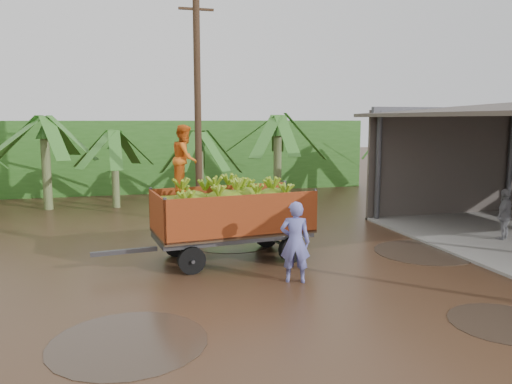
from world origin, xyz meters
TOP-DOWN VIEW (x-y plane):
  - ground at (0.00, 0.00)m, footprint 100.00×100.00m
  - hedge_north at (-2.00, 16.00)m, footprint 22.00×3.00m
  - banana_trailer at (-0.94, 2.07)m, footprint 5.64×2.40m
  - man_blue at (0.09, -0.11)m, footprint 0.79×0.64m
  - man_grey at (7.44, 1.83)m, footprint 1.02×0.81m
  - utility_pole at (-1.02, 6.99)m, footprint 1.20×0.24m
  - banana_plants at (-5.66, 6.67)m, footprint 25.39×19.89m

SIDE VIEW (x-z plane):
  - ground at x=0.00m, z-range 0.00..0.00m
  - man_grey at x=7.44m, z-range 0.00..1.62m
  - man_blue at x=0.09m, z-range 0.00..1.86m
  - banana_trailer at x=-0.94m, z-range -0.53..3.01m
  - hedge_north at x=-2.00m, z-range 0.00..3.60m
  - banana_plants at x=-5.66m, z-range -0.31..4.14m
  - utility_pole at x=-1.02m, z-range 0.06..8.00m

